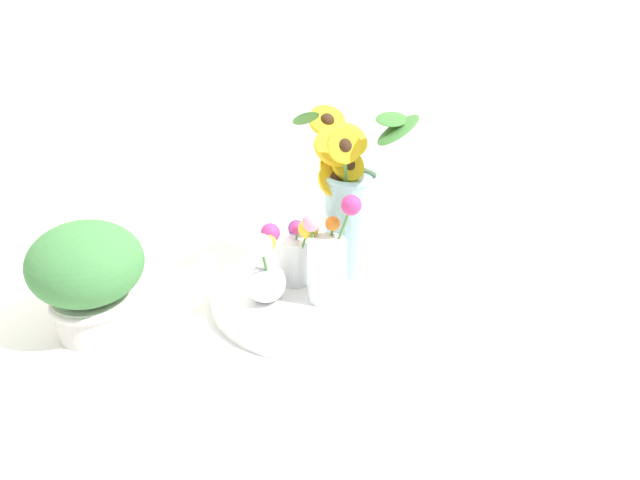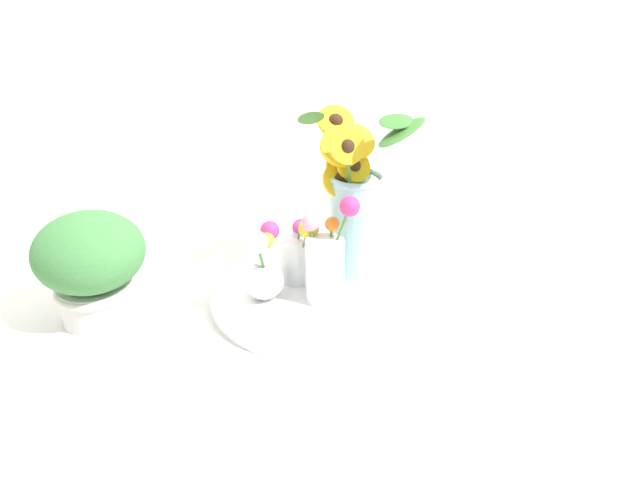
{
  "view_description": "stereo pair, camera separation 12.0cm",
  "coord_description": "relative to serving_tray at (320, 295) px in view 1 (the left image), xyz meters",
  "views": [
    {
      "loc": [
        -0.53,
        -0.83,
        0.65
      ],
      "look_at": [
        0.01,
        0.12,
        0.13
      ],
      "focal_mm": 35.0,
      "sensor_mm": 36.0,
      "label": 1
    },
    {
      "loc": [
        -0.43,
        -0.88,
        0.65
      ],
      "look_at": [
        0.01,
        0.12,
        0.13
      ],
      "focal_mm": 35.0,
      "sensor_mm": 36.0,
      "label": 2
    }
  ],
  "objects": [
    {
      "name": "ground_plane",
      "position": [
        -0.01,
        -0.12,
        -0.01
      ],
      "size": [
        6.0,
        6.0,
        0.0
      ],
      "primitive_type": "plane",
      "color": "silver"
    },
    {
      "name": "serving_tray",
      "position": [
        0.0,
        0.0,
        0.0
      ],
      "size": [
        0.44,
        0.44,
        0.02
      ],
      "color": "white",
      "rests_on": "ground_plane"
    },
    {
      "name": "mason_jar_sunflowers",
      "position": [
        0.1,
        0.05,
        0.16
      ],
      "size": [
        0.26,
        0.26,
        0.36
      ],
      "color": "#9ED1D6",
      "rests_on": "serving_tray"
    },
    {
      "name": "vase_small_center",
      "position": [
        -0.0,
        -0.04,
        0.09
      ],
      "size": [
        0.1,
        0.08,
        0.21
      ],
      "color": "white",
      "rests_on": "serving_tray"
    },
    {
      "name": "vase_bulb_right",
      "position": [
        -0.11,
        0.01,
        0.08
      ],
      "size": [
        0.08,
        0.09,
        0.16
      ],
      "color": "white",
      "rests_on": "serving_tray"
    },
    {
      "name": "vase_small_back",
      "position": [
        -0.02,
        0.05,
        0.08
      ],
      "size": [
        0.08,
        0.11,
        0.15
      ],
      "color": "white",
      "rests_on": "serving_tray"
    },
    {
      "name": "potted_plant",
      "position": [
        -0.42,
        0.11,
        0.11
      ],
      "size": [
        0.2,
        0.2,
        0.21
      ],
      "color": "beige",
      "rests_on": "ground_plane"
    }
  ]
}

